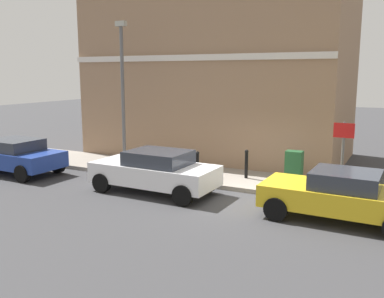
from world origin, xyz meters
name	(u,v)px	position (x,y,z in m)	size (l,w,h in m)	color
ground	(246,199)	(0.00, 0.00, 0.00)	(80.00, 80.00, 0.00)	#38383A
sidewalk	(126,166)	(1.91, 6.00, 0.07)	(2.58, 30.00, 0.15)	gray
corner_building	(220,78)	(6.27, 3.71, 3.66)	(6.25, 11.41, 7.31)	#937256
car_yellow	(340,195)	(-0.71, -2.87, 0.70)	(1.91, 4.04, 1.36)	gold
car_white	(155,171)	(-0.68, 2.90, 0.74)	(1.90, 4.18, 1.40)	silver
car_blue	(12,155)	(-0.90, 9.36, 0.71)	(1.97, 4.34, 1.35)	navy
utility_cabinet	(294,169)	(1.87, -1.00, 0.68)	(0.46, 0.61, 1.15)	#1E4C28
bollard_near_cabinet	(246,163)	(1.97, 0.73, 0.70)	(0.14, 0.14, 1.04)	black
bollard_far_kerb	(197,165)	(0.87, 2.14, 0.70)	(0.14, 0.14, 1.04)	black
street_sign	(343,148)	(1.01, -2.64, 1.66)	(0.08, 0.60, 2.30)	#59595B
lamppost	(123,87)	(1.88, 6.01, 3.30)	(0.20, 0.44, 5.72)	#59595B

